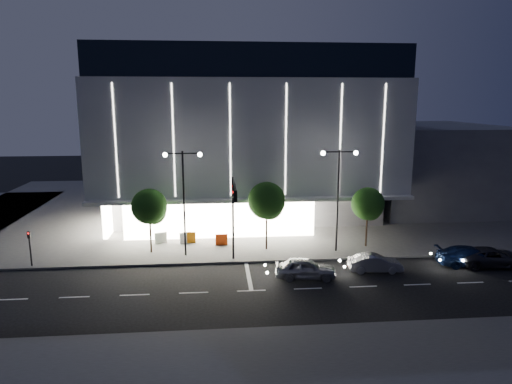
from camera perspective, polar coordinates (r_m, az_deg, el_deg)
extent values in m
plane|color=black|center=(33.82, -4.23, -11.30)|extent=(160.00, 160.00, 0.00)
cube|color=#474747|center=(56.95, 0.41, -1.72)|extent=(70.00, 40.00, 0.15)
cube|color=#474747|center=(23.78, 9.38, -21.84)|extent=(70.00, 10.00, 0.15)
cube|color=#4C4C51|center=(56.38, -1.61, 0.14)|extent=(28.00, 21.00, 4.00)
cube|color=#95959A|center=(53.41, -1.52, 7.63)|extent=(30.00, 25.00, 11.00)
cube|color=black|center=(53.40, -1.56, 15.15)|extent=(29.40, 24.50, 3.00)
cube|color=white|center=(43.33, -4.50, -3.37)|extent=(18.00, 0.40, 3.60)
cube|color=white|center=(49.59, -17.16, -1.95)|extent=(0.40, 10.00, 3.60)
cube|color=#95959A|center=(41.99, -0.43, -0.87)|extent=(30.00, 2.00, 0.30)
cube|color=white|center=(40.96, -0.42, 6.47)|extent=(24.00, 0.06, 10.00)
cube|color=#4C4C51|center=(61.67, 20.27, 3.24)|extent=(16.00, 20.00, 10.00)
cylinder|color=black|center=(37.26, -2.89, -3.43)|extent=(0.18, 0.18, 7.00)
cylinder|color=black|center=(33.66, -2.75, 1.06)|extent=(0.14, 5.80, 0.14)
cube|color=black|center=(34.46, -2.79, 0.29)|extent=(0.28, 0.18, 0.85)
cube|color=black|center=(32.12, -2.62, -0.53)|extent=(0.28, 0.18, 0.85)
sphere|color=#FF0C0C|center=(34.40, -3.00, 0.78)|extent=(0.14, 0.14, 0.14)
cylinder|color=black|center=(38.26, -8.97, -1.62)|extent=(0.16, 0.16, 9.00)
cylinder|color=black|center=(37.58, -10.25, 4.76)|extent=(1.40, 0.10, 0.10)
cylinder|color=black|center=(37.48, -8.11, 4.81)|extent=(1.40, 0.10, 0.10)
sphere|color=white|center=(37.66, -11.30, 4.58)|extent=(0.36, 0.36, 0.36)
sphere|color=white|center=(37.46, -7.03, 4.68)|extent=(0.36, 0.36, 0.36)
cylinder|color=black|center=(39.53, 10.18, -1.24)|extent=(0.16, 0.16, 9.00)
cylinder|color=black|center=(38.65, 9.40, 4.97)|extent=(1.40, 0.10, 0.10)
cylinder|color=black|center=(39.02, 11.40, 4.96)|extent=(1.40, 0.10, 0.10)
sphere|color=white|center=(38.49, 8.38, 4.82)|extent=(0.36, 0.36, 0.36)
sphere|color=white|center=(39.23, 12.38, 4.81)|extent=(0.36, 0.36, 0.36)
cylinder|color=black|center=(40.29, -26.38, -6.46)|extent=(0.12, 0.12, 3.00)
cube|color=black|center=(39.96, -26.53, -4.82)|extent=(0.22, 0.16, 0.55)
sphere|color=#FF0C0C|center=(39.82, -26.61, -4.65)|extent=(0.10, 0.10, 0.10)
cylinder|color=black|center=(40.19, -13.05, -4.99)|extent=(0.16, 0.16, 3.78)
sphere|color=#10350E|center=(39.61, -13.20, -1.77)|extent=(3.02, 3.02, 3.02)
sphere|color=#10350E|center=(39.89, -12.70, -2.45)|extent=(2.16, 2.16, 2.16)
sphere|color=#10350E|center=(39.58, -13.57, -2.28)|extent=(1.94, 1.94, 1.94)
cylinder|color=black|center=(39.99, 1.32, -4.57)|extent=(0.16, 0.16, 4.06)
sphere|color=#10350E|center=(39.37, 1.34, -1.07)|extent=(3.25, 3.25, 3.25)
sphere|color=#10350E|center=(39.73, 1.73, -1.82)|extent=(2.32, 2.32, 2.32)
sphere|color=#10350E|center=(39.27, 1.00, -1.62)|extent=(2.09, 2.09, 2.09)
cylinder|color=black|center=(41.98, 13.66, -4.41)|extent=(0.16, 0.16, 3.64)
sphere|color=#10350E|center=(41.44, 13.80, -1.44)|extent=(2.91, 2.91, 2.91)
sphere|color=#10350E|center=(41.83, 14.07, -2.06)|extent=(2.08, 2.08, 2.08)
sphere|color=#10350E|center=(41.29, 13.52, -1.91)|extent=(1.87, 1.87, 1.87)
imported|color=#919398|center=(34.53, 6.22, -9.47)|extent=(4.72, 2.35, 1.55)
imported|color=#A7A8AF|center=(36.80, 14.65, -8.60)|extent=(4.20, 1.73, 1.35)
imported|color=navy|center=(40.66, 25.23, -7.28)|extent=(5.48, 2.69, 1.53)
imported|color=#2D2D32|center=(41.32, 27.42, -7.23)|extent=(5.54, 2.92, 1.49)
cube|color=orange|center=(42.51, -8.29, -5.64)|extent=(1.11, 0.28, 1.00)
cube|color=white|center=(42.90, -11.82, -5.61)|extent=(1.12, 0.61, 1.00)
cube|color=#EB3D0D|center=(41.58, -4.32, -5.95)|extent=(1.11, 0.27, 1.00)
cube|color=white|center=(42.50, -8.77, -5.66)|extent=(1.13, 0.55, 1.00)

